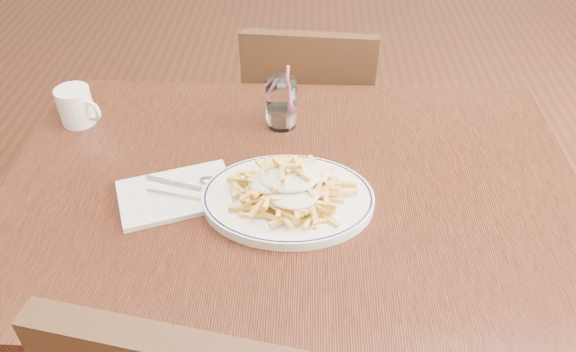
{
  "coord_description": "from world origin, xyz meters",
  "views": [
    {
      "loc": [
        0.03,
        -0.88,
        1.5
      ],
      "look_at": [
        -0.0,
        -0.06,
        0.82
      ],
      "focal_mm": 35.0,
      "sensor_mm": 36.0,
      "label": 1
    }
  ],
  "objects_px": {
    "chair_far": "(309,124)",
    "water_glass": "(281,106)",
    "table": "(291,211)",
    "fries_plate": "(288,199)",
    "loaded_fries": "(288,181)",
    "coffee_mug": "(76,106)"
  },
  "relations": [
    {
      "from": "table",
      "to": "coffee_mug",
      "type": "height_order",
      "value": "coffee_mug"
    },
    {
      "from": "chair_far",
      "to": "water_glass",
      "type": "xyz_separation_m",
      "value": [
        -0.07,
        -0.41,
        0.33
      ]
    },
    {
      "from": "table",
      "to": "coffee_mug",
      "type": "distance_m",
      "value": 0.56
    },
    {
      "from": "loaded_fries",
      "to": "coffee_mug",
      "type": "distance_m",
      "value": 0.57
    },
    {
      "from": "fries_plate",
      "to": "table",
      "type": "bearing_deg",
      "value": 86.19
    },
    {
      "from": "table",
      "to": "water_glass",
      "type": "bearing_deg",
      "value": 97.89
    },
    {
      "from": "chair_far",
      "to": "fries_plate",
      "type": "relative_size",
      "value": 2.01
    },
    {
      "from": "chair_far",
      "to": "loaded_fries",
      "type": "distance_m",
      "value": 0.77
    },
    {
      "from": "chair_far",
      "to": "table",
      "type": "bearing_deg",
      "value": -93.36
    },
    {
      "from": "table",
      "to": "water_glass",
      "type": "distance_m",
      "value": 0.25
    },
    {
      "from": "fries_plate",
      "to": "water_glass",
      "type": "xyz_separation_m",
      "value": [
        -0.03,
        0.28,
        0.04
      ]
    },
    {
      "from": "water_glass",
      "to": "loaded_fries",
      "type": "bearing_deg",
      "value": -84.65
    },
    {
      "from": "coffee_mug",
      "to": "chair_far",
      "type": "bearing_deg",
      "value": 37.66
    },
    {
      "from": "water_glass",
      "to": "chair_far",
      "type": "bearing_deg",
      "value": 80.79
    },
    {
      "from": "fries_plate",
      "to": "water_glass",
      "type": "distance_m",
      "value": 0.28
    },
    {
      "from": "fries_plate",
      "to": "loaded_fries",
      "type": "height_order",
      "value": "loaded_fries"
    },
    {
      "from": "fries_plate",
      "to": "loaded_fries",
      "type": "bearing_deg",
      "value": -100.62
    },
    {
      "from": "fries_plate",
      "to": "water_glass",
      "type": "relative_size",
      "value": 2.6
    },
    {
      "from": "coffee_mug",
      "to": "water_glass",
      "type": "bearing_deg",
      "value": 1.12
    },
    {
      "from": "table",
      "to": "fries_plate",
      "type": "bearing_deg",
      "value": -93.81
    },
    {
      "from": "table",
      "to": "chair_far",
      "type": "height_order",
      "value": "chair_far"
    },
    {
      "from": "loaded_fries",
      "to": "coffee_mug",
      "type": "height_order",
      "value": "coffee_mug"
    }
  ]
}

